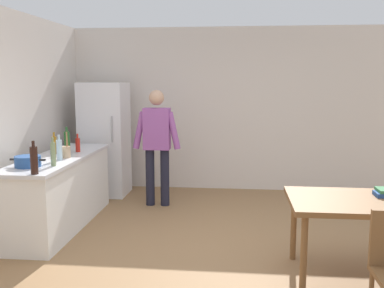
{
  "coord_description": "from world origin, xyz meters",
  "views": [
    {
      "loc": [
        0.2,
        -4.35,
        1.85
      ],
      "look_at": [
        -0.38,
        1.33,
        1.0
      ],
      "focal_mm": 40.84,
      "sensor_mm": 36.0,
      "label": 1
    }
  ],
  "objects": [
    {
      "name": "ground_plane",
      "position": [
        0.0,
        0.0,
        0.0
      ],
      "size": [
        14.0,
        14.0,
        0.0
      ],
      "primitive_type": "plane",
      "color": "#936D47"
    },
    {
      "name": "dining_table",
      "position": [
        1.4,
        -0.3,
        0.67
      ],
      "size": [
        1.4,
        0.9,
        0.75
      ],
      "color": "brown",
      "rests_on": "ground_plane"
    },
    {
      "name": "bottle_wine_dark",
      "position": [
        -1.83,
        -0.21,
        1.05
      ],
      "size": [
        0.08,
        0.08,
        0.34
      ],
      "color": "black",
      "rests_on": "kitchen_counter"
    },
    {
      "name": "bottle_vinegar_tall",
      "position": [
        -1.81,
        0.21,
        1.04
      ],
      "size": [
        0.06,
        0.06,
        0.32
      ],
      "color": "gray",
      "rests_on": "kitchen_counter"
    },
    {
      "name": "kitchen_counter",
      "position": [
        -2.0,
        0.8,
        0.45
      ],
      "size": [
        0.64,
        2.2,
        0.9
      ],
      "color": "white",
      "rests_on": "ground_plane"
    },
    {
      "name": "bottle_water_clear",
      "position": [
        -1.89,
        0.57,
        1.03
      ],
      "size": [
        0.07,
        0.07,
        0.3
      ],
      "color": "silver",
      "rests_on": "kitchen_counter"
    },
    {
      "name": "refrigerator",
      "position": [
        -1.9,
        2.4,
        0.9
      ],
      "size": [
        0.7,
        0.67,
        1.8
      ],
      "color": "white",
      "rests_on": "ground_plane"
    },
    {
      "name": "bottle_sauce_red",
      "position": [
        -1.88,
        1.16,
        1.0
      ],
      "size": [
        0.06,
        0.06,
        0.24
      ],
      "color": "#B22319",
      "rests_on": "kitchen_counter"
    },
    {
      "name": "person",
      "position": [
        -0.95,
        1.85,
        0.98
      ],
      "size": [
        0.7,
        0.22,
        1.7
      ],
      "color": "#1E1E2D",
      "rests_on": "ground_plane"
    },
    {
      "name": "utensil_jar",
      "position": [
        -1.87,
        0.72,
        0.98
      ],
      "size": [
        0.11,
        0.11,
        0.32
      ],
      "color": "tan",
      "rests_on": "kitchen_counter"
    },
    {
      "name": "bottle_wine_green",
      "position": [
        -1.99,
        1.06,
        1.05
      ],
      "size": [
        0.08,
        0.08,
        0.34
      ],
      "color": "#1E5123",
      "rests_on": "kitchen_counter"
    },
    {
      "name": "cooking_pot",
      "position": [
        -2.07,
        0.13,
        0.96
      ],
      "size": [
        0.4,
        0.28,
        0.12
      ],
      "color": "#285193",
      "rests_on": "kitchen_counter"
    },
    {
      "name": "bottle_oil_amber",
      "position": [
        -2.13,
        0.98,
        1.02
      ],
      "size": [
        0.06,
        0.06,
        0.28
      ],
      "color": "#996619",
      "rests_on": "kitchen_counter"
    },
    {
      "name": "wall_back",
      "position": [
        0.0,
        3.0,
        1.35
      ],
      "size": [
        6.4,
        0.12,
        2.7
      ],
      "primitive_type": "cube",
      "color": "silver",
      "rests_on": "ground_plane"
    }
  ]
}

